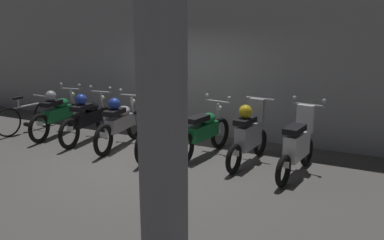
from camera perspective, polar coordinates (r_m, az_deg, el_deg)
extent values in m
plane|color=#565451|center=(7.43, -7.16, -5.94)|extent=(80.00, 80.00, 0.00)
cube|color=#9EA0A3|center=(9.06, 0.74, 8.66)|extent=(16.00, 0.30, 3.36)
torus|color=black|center=(9.98, -16.98, 0.64)|extent=(0.18, 0.66, 0.65)
torus|color=black|center=(8.99, -21.75, -1.17)|extent=(0.18, 0.66, 0.65)
cube|color=#197238|center=(9.44, -19.33, 0.90)|extent=(0.33, 0.85, 0.28)
ellipsoid|color=#197238|center=(9.51, -18.87, 2.40)|extent=(0.32, 0.47, 0.22)
cube|color=black|center=(9.24, -20.16, 2.35)|extent=(0.31, 0.55, 0.10)
cylinder|color=#B7BABF|center=(9.77, -17.61, 4.45)|extent=(0.56, 0.11, 0.04)
sphere|color=#B7BABF|center=(9.91, -18.88, 5.07)|extent=(0.07, 0.07, 0.07)
sphere|color=#B7BABF|center=(9.60, -16.40, 4.99)|extent=(0.07, 0.07, 0.07)
cylinder|color=#B7BABF|center=(9.87, -17.28, 2.38)|extent=(0.08, 0.17, 0.65)
sphere|color=silver|center=(9.84, -17.37, 3.64)|extent=(0.12, 0.12, 0.12)
cube|color=white|center=(8.99, -21.70, -0.51)|extent=(0.16, 0.03, 0.10)
sphere|color=#9EA0A8|center=(9.21, -20.24, 3.39)|extent=(0.24, 0.24, 0.24)
torus|color=black|center=(9.36, -12.87, 0.04)|extent=(0.15, 0.66, 0.65)
torus|color=black|center=(8.34, -17.77, -1.95)|extent=(0.15, 0.66, 0.65)
cube|color=black|center=(8.79, -15.25, 0.30)|extent=(0.30, 0.85, 0.28)
ellipsoid|color=black|center=(8.87, -14.76, 1.90)|extent=(0.30, 0.46, 0.22)
cube|color=black|center=(8.59, -16.08, 1.85)|extent=(0.29, 0.54, 0.10)
cylinder|color=#B7BABF|center=(9.13, -13.46, 4.10)|extent=(0.56, 0.09, 0.04)
sphere|color=#B7BABF|center=(9.27, -14.83, 4.78)|extent=(0.07, 0.07, 0.07)
sphere|color=#B7BABF|center=(8.98, -12.11, 4.66)|extent=(0.07, 0.07, 0.07)
cylinder|color=#B7BABF|center=(9.24, -13.15, 1.90)|extent=(0.07, 0.16, 0.65)
sphere|color=silver|center=(9.20, -13.22, 3.24)|extent=(0.12, 0.12, 0.12)
cube|color=white|center=(8.34, -17.71, -1.25)|extent=(0.16, 0.03, 0.10)
sphere|color=#1E389E|center=(8.56, -16.15, 2.96)|extent=(0.24, 0.24, 0.24)
torus|color=black|center=(8.78, -8.52, -0.66)|extent=(0.17, 0.66, 0.65)
torus|color=black|center=(7.70, -13.01, -2.94)|extent=(0.17, 0.66, 0.65)
cube|color=#9EA0A8|center=(8.19, -10.68, -0.44)|extent=(0.32, 0.85, 0.28)
ellipsoid|color=#9EA0A8|center=(8.27, -10.21, 1.29)|extent=(0.31, 0.47, 0.22)
cube|color=black|center=(7.97, -11.42, 1.21)|extent=(0.30, 0.55, 0.10)
cylinder|color=#B7BABF|center=(8.55, -9.01, 3.66)|extent=(0.56, 0.10, 0.04)
sphere|color=#B7BABF|center=(8.66, -10.56, 4.40)|extent=(0.07, 0.07, 0.07)
sphere|color=#B7BABF|center=(8.41, -7.47, 4.24)|extent=(0.07, 0.07, 0.07)
cylinder|color=#B7BABF|center=(8.66, -8.76, 1.31)|extent=(0.08, 0.16, 0.65)
sphere|color=silver|center=(8.62, -8.81, 2.74)|extent=(0.12, 0.12, 0.12)
cube|color=white|center=(7.69, -12.95, -2.17)|extent=(0.16, 0.03, 0.10)
sphere|color=#1E389E|center=(7.93, -11.47, 2.40)|extent=(0.24, 0.24, 0.24)
torus|color=black|center=(8.28, -3.70, -1.42)|extent=(0.20, 0.66, 0.65)
torus|color=black|center=(7.12, -7.28, -4.06)|extent=(0.20, 0.66, 0.65)
cube|color=orange|center=(7.64, -5.39, -1.28)|extent=(0.36, 0.86, 0.28)
ellipsoid|color=orange|center=(7.73, -5.00, 0.58)|extent=(0.33, 0.48, 0.22)
cube|color=black|center=(7.41, -5.95, 0.46)|extent=(0.33, 0.55, 0.10)
cylinder|color=#B7BABF|center=(8.03, -4.03, 3.14)|extent=(0.56, 0.13, 0.04)
cylinder|color=#B7BABF|center=(8.15, -3.86, 0.65)|extent=(0.08, 0.17, 0.65)
sphere|color=silver|center=(8.10, -3.88, 2.17)|extent=(0.12, 0.12, 0.12)
cube|color=white|center=(7.12, -7.22, -3.23)|extent=(0.16, 0.04, 0.10)
torus|color=black|center=(8.01, 4.18, -1.95)|extent=(0.19, 0.66, 0.65)
torus|color=black|center=(6.97, -1.33, -4.34)|extent=(0.19, 0.66, 0.65)
cube|color=#197238|center=(7.43, 1.63, -1.67)|extent=(0.34, 0.86, 0.28)
ellipsoid|color=#197238|center=(7.50, 2.29, 0.21)|extent=(0.32, 0.47, 0.22)
cube|color=black|center=(7.21, 0.85, 0.16)|extent=(0.32, 0.55, 0.10)
cylinder|color=#B7BABF|center=(7.76, 3.87, 2.78)|extent=(0.56, 0.12, 0.04)
sphere|color=#B7BABF|center=(7.88, 2.27, 3.71)|extent=(0.07, 0.07, 0.07)
sphere|color=#B7BABF|center=(7.62, 5.56, 3.30)|extent=(0.07, 0.07, 0.07)
cylinder|color=#B7BABF|center=(7.89, 4.03, 0.20)|extent=(0.08, 0.17, 0.65)
sphere|color=silver|center=(7.84, 4.05, 1.76)|extent=(0.12, 0.12, 0.12)
cube|color=white|center=(6.96, -1.21, -3.51)|extent=(0.16, 0.04, 0.10)
torus|color=black|center=(7.69, 10.08, -3.27)|extent=(0.15, 0.54, 0.53)
torus|color=black|center=(6.70, 6.24, -5.75)|extent=(0.15, 0.54, 0.53)
cube|color=#9EA0A8|center=(7.11, 8.37, -2.36)|extent=(0.30, 0.76, 0.44)
cube|color=#9EA0A8|center=(7.32, 9.61, 1.29)|extent=(0.29, 0.15, 0.48)
cube|color=black|center=(6.89, 7.91, -0.12)|extent=(0.30, 0.54, 0.10)
cylinder|color=#B7BABF|center=(7.40, 10.10, 3.15)|extent=(0.56, 0.10, 0.04)
cylinder|color=#B7BABF|center=(7.54, 10.08, -0.31)|extent=(0.07, 0.15, 0.85)
sphere|color=silver|center=(7.47, 10.19, 2.07)|extent=(0.12, 0.12, 0.12)
cube|color=white|center=(6.68, 6.35, -4.88)|extent=(0.16, 0.03, 0.10)
sphere|color=gold|center=(6.85, 7.96, 1.26)|extent=(0.24, 0.24, 0.24)
torus|color=black|center=(7.32, 16.67, -4.54)|extent=(0.16, 0.54, 0.53)
torus|color=black|center=(6.29, 13.40, -7.37)|extent=(0.16, 0.54, 0.53)
cube|color=silver|center=(6.72, 15.31, -3.68)|extent=(0.32, 0.76, 0.44)
cube|color=silver|center=(6.93, 16.46, 0.21)|extent=(0.29, 0.16, 0.48)
cube|color=black|center=(6.49, 15.02, -1.35)|extent=(0.31, 0.55, 0.10)
cylinder|color=#B7BABF|center=(7.02, 16.94, 2.18)|extent=(0.56, 0.11, 0.04)
sphere|color=#B7BABF|center=(7.08, 14.99, 3.23)|extent=(0.07, 0.07, 0.07)
sphere|color=#B7BABF|center=(6.93, 19.04, 2.72)|extent=(0.07, 0.07, 0.07)
cylinder|color=#B7BABF|center=(7.16, 16.79, -1.45)|extent=(0.08, 0.15, 0.85)
sphere|color=silver|center=(7.09, 16.97, 1.05)|extent=(0.12, 0.12, 0.12)
cube|color=white|center=(6.28, 13.53, -6.45)|extent=(0.16, 0.03, 0.10)
torus|color=black|center=(10.36, -20.89, 0.89)|extent=(0.09, 0.68, 0.68)
torus|color=black|center=(9.77, -25.68, -0.32)|extent=(0.09, 0.68, 0.68)
cylinder|color=silver|center=(10.00, -23.37, 1.97)|extent=(0.09, 0.68, 0.04)
cylinder|color=silver|center=(9.86, -24.41, 2.31)|extent=(0.03, 0.03, 0.22)
cube|color=black|center=(9.84, -24.48, 3.00)|extent=(0.12, 0.23, 0.05)
cylinder|color=#B7BABF|center=(10.20, -21.67, 3.38)|extent=(0.50, 0.07, 0.03)
cylinder|color=black|center=(10.06, -23.37, -0.61)|extent=(0.13, 0.11, 0.10)
cylinder|color=gray|center=(3.27, -4.39, -0.75)|extent=(0.43, 0.43, 3.36)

